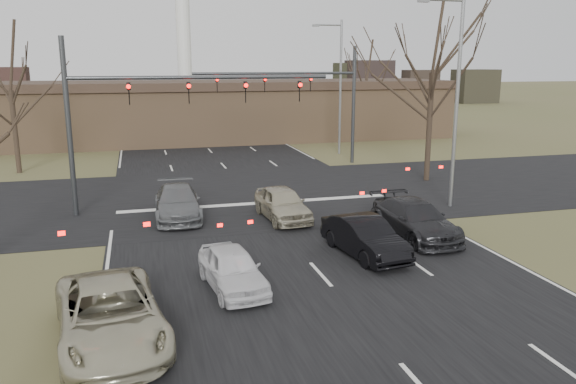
% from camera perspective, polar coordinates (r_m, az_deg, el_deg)
% --- Properties ---
extents(ground, '(360.00, 360.00, 0.00)m').
position_cam_1_polar(ground, '(16.20, 6.74, -12.06)').
color(ground, '#50532C').
rests_on(ground, ground).
extents(road_main, '(14.00, 300.00, 0.02)m').
position_cam_1_polar(road_main, '(74.12, -10.85, 7.39)').
color(road_main, black).
rests_on(road_main, ground).
extents(road_cross, '(200.00, 14.00, 0.02)m').
position_cam_1_polar(road_cross, '(29.92, -3.95, -0.27)').
color(road_cross, black).
rests_on(road_cross, ground).
extents(building, '(42.40, 10.40, 5.30)m').
position_cam_1_polar(building, '(52.31, -6.82, 8.25)').
color(building, '#89694A').
rests_on(building, ground).
extents(mast_arm_near, '(12.12, 0.24, 8.00)m').
position_cam_1_polar(mast_arm_near, '(26.65, -14.48, 8.75)').
color(mast_arm_near, '#383A3D').
rests_on(mast_arm_near, ground).
extents(mast_arm_far, '(11.12, 0.24, 8.00)m').
position_cam_1_polar(mast_arm_far, '(38.48, 2.74, 10.20)').
color(mast_arm_far, '#383A3D').
rests_on(mast_arm_far, ground).
extents(streetlight_right_near, '(2.34, 0.25, 10.00)m').
position_cam_1_polar(streetlight_right_near, '(27.68, 16.53, 9.83)').
color(streetlight_right_near, gray).
rests_on(streetlight_right_near, ground).
extents(streetlight_right_far, '(2.34, 0.25, 10.00)m').
position_cam_1_polar(streetlight_right_far, '(43.27, 5.13, 11.22)').
color(streetlight_right_far, gray).
rests_on(streetlight_right_far, ground).
extents(tree_right_near, '(6.90, 6.90, 11.50)m').
position_cam_1_polar(tree_right_near, '(34.00, 14.70, 16.00)').
color(tree_right_near, black).
rests_on(tree_right_near, ground).
extents(tree_left_far, '(5.70, 5.70, 9.50)m').
position_cam_1_polar(tree_left_far, '(39.29, -26.66, 12.34)').
color(tree_left_far, black).
rests_on(tree_left_far, ground).
extents(tree_right_far, '(5.40, 5.40, 9.00)m').
position_cam_1_polar(tree_right_far, '(52.78, 8.03, 12.92)').
color(tree_right_far, black).
rests_on(tree_right_far, ground).
extents(car_silver_suv, '(3.16, 5.65, 1.49)m').
position_cam_1_polar(car_silver_suv, '(14.88, -17.61, -11.81)').
color(car_silver_suv, '#B5B093').
rests_on(car_silver_suv, ground).
extents(car_white_sedan, '(1.98, 3.97, 1.30)m').
position_cam_1_polar(car_white_sedan, '(17.53, -5.68, -7.76)').
color(car_white_sedan, silver).
rests_on(car_white_sedan, ground).
extents(car_black_hatch, '(2.05, 4.43, 1.40)m').
position_cam_1_polar(car_black_hatch, '(20.53, 7.79, -4.54)').
color(car_black_hatch, black).
rests_on(car_black_hatch, ground).
extents(car_charcoal_sedan, '(2.21, 5.08, 1.46)m').
position_cam_1_polar(car_charcoal_sedan, '(23.08, 12.78, -2.72)').
color(car_charcoal_sedan, black).
rests_on(car_charcoal_sedan, ground).
extents(car_grey_ahead, '(2.17, 4.98, 1.43)m').
position_cam_1_polar(car_grey_ahead, '(25.81, -11.15, -1.03)').
color(car_grey_ahead, slate).
rests_on(car_grey_ahead, ground).
extents(car_silver_ahead, '(2.00, 4.40, 1.47)m').
position_cam_1_polar(car_silver_ahead, '(25.03, -0.57, -1.16)').
color(car_silver_ahead, '#B0A98E').
rests_on(car_silver_ahead, ground).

